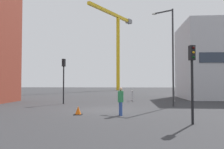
{
  "coord_description": "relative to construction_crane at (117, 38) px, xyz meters",
  "views": [
    {
      "loc": [
        1.8,
        -16.39,
        1.94
      ],
      "look_at": [
        0.0,
        7.2,
        2.8
      ],
      "focal_mm": 36.86,
      "sensor_mm": 36.0,
      "label": 1
    }
  ],
  "objects": [
    {
      "name": "traffic_light_far",
      "position": [
        -2.86,
        -38.01,
        -10.83
      ],
      "size": [
        0.31,
        0.39,
        4.16
      ],
      "color": "black",
      "rests_on": "ground"
    },
    {
      "name": "pedestrian_walking",
      "position": [
        2.69,
        -45.12,
        -12.64
      ],
      "size": [
        0.34,
        0.34,
        1.67
      ],
      "color": "#33519E",
      "rests_on": "ground"
    },
    {
      "name": "traffic_light_verge",
      "position": [
        6.18,
        -47.74,
        -11.1
      ],
      "size": [
        0.29,
        0.39,
        3.71
      ],
      "color": "black",
      "rests_on": "ground"
    },
    {
      "name": "safety_barrier_left_run",
      "position": [
        3.53,
        -33.89,
        -13.05
      ],
      "size": [
        0.19,
        1.82,
        1.08
      ],
      "color": "#9EA0A5",
      "rests_on": "ground"
    },
    {
      "name": "traffic_cone_on_verge",
      "position": [
        0.09,
        -44.96,
        -13.38
      ],
      "size": [
        0.51,
        0.51,
        0.51
      ],
      "color": "black",
      "rests_on": "ground"
    },
    {
      "name": "construction_crane",
      "position": [
        0.0,
        0.0,
        0.0
      ],
      "size": [
        9.94,
        17.11,
        19.82
      ],
      "color": "gold",
      "rests_on": "ground"
    },
    {
      "name": "safety_barrier_right_run",
      "position": [
        7.91,
        -34.15,
        -13.05
      ],
      "size": [
        0.36,
        2.4,
        1.08
      ],
      "color": "gray",
      "rests_on": "ground"
    },
    {
      "name": "streetlamp_tall",
      "position": [
        6.63,
        -39.48,
        -8.87
      ],
      "size": [
        1.69,
        1.09,
        8.1
      ],
      "color": "#2D2D30",
      "rests_on": "ground"
    },
    {
      "name": "ground",
      "position": [
        1.42,
        -42.45,
        -13.61
      ],
      "size": [
        160.0,
        160.0,
        0.0
      ],
      "primitive_type": "plane",
      "color": "#333335"
    }
  ]
}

